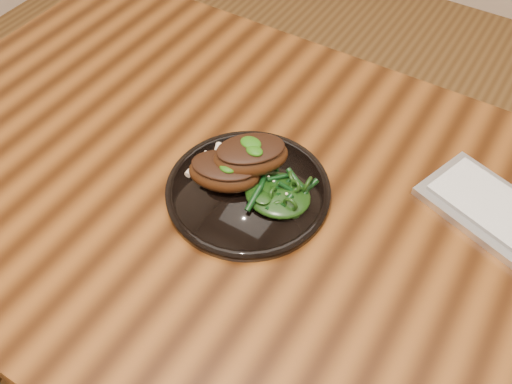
{
  "coord_description": "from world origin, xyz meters",
  "views": [
    {
      "loc": [
        0.14,
        -0.48,
        1.42
      ],
      "look_at": [
        -0.14,
        -0.01,
        0.78
      ],
      "focal_mm": 40.0,
      "sensor_mm": 36.0,
      "label": 1
    }
  ],
  "objects_px": {
    "desk": "(339,270)",
    "greens_heap": "(278,192)",
    "plate": "(248,191)",
    "lamb_chop_front": "(224,171)"
  },
  "relations": [
    {
      "from": "plate",
      "to": "lamb_chop_front",
      "type": "relative_size",
      "value": 1.97
    },
    {
      "from": "lamb_chop_front",
      "to": "greens_heap",
      "type": "xyz_separation_m",
      "value": [
        0.09,
        0.01,
        -0.01
      ]
    },
    {
      "from": "desk",
      "to": "plate",
      "type": "relative_size",
      "value": 6.38
    },
    {
      "from": "desk",
      "to": "lamb_chop_front",
      "type": "relative_size",
      "value": 12.55
    },
    {
      "from": "desk",
      "to": "greens_heap",
      "type": "xyz_separation_m",
      "value": [
        -0.12,
        0.0,
        0.11
      ]
    },
    {
      "from": "desk",
      "to": "lamb_chop_front",
      "type": "distance_m",
      "value": 0.23
    },
    {
      "from": "plate",
      "to": "greens_heap",
      "type": "bearing_deg",
      "value": 5.19
    },
    {
      "from": "plate",
      "to": "greens_heap",
      "type": "relative_size",
      "value": 2.5
    },
    {
      "from": "desk",
      "to": "plate",
      "type": "distance_m",
      "value": 0.19
    },
    {
      "from": "desk",
      "to": "greens_heap",
      "type": "height_order",
      "value": "greens_heap"
    }
  ]
}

